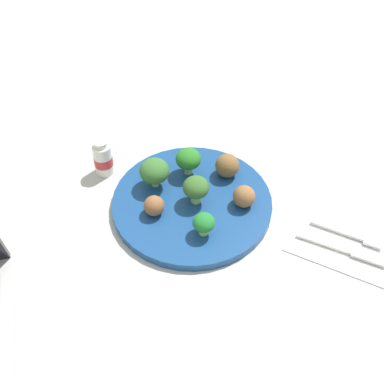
{
  "coord_description": "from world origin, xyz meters",
  "views": [
    {
      "loc": [
        0.2,
        -0.55,
        0.64
      ],
      "look_at": [
        0.0,
        0.0,
        0.04
      ],
      "focal_mm": 45.82,
      "sensor_mm": 36.0,
      "label": 1
    }
  ],
  "objects_px": {
    "napkin": "(343,242)",
    "meatball_back_left": "(244,196)",
    "plate": "(192,203)",
    "broccoli_floret_back_left": "(154,171)",
    "meatball_near_rim": "(154,206)",
    "meatball_front_right": "(227,166)",
    "broccoli_floret_center": "(195,190)",
    "fork": "(351,234)",
    "broccoli_floret_front_left": "(188,159)",
    "yogurt_bottle": "(103,159)",
    "knife": "(345,249)",
    "broccoli_floret_front_right": "(204,223)"
  },
  "relations": [
    {
      "from": "knife",
      "to": "fork",
      "type": "bearing_deg",
      "value": 82.63
    },
    {
      "from": "plate",
      "to": "meatball_front_right",
      "type": "height_order",
      "value": "meatball_front_right"
    },
    {
      "from": "napkin",
      "to": "meatball_back_left",
      "type": "bearing_deg",
      "value": 176.11
    },
    {
      "from": "broccoli_floret_front_right",
      "to": "meatball_front_right",
      "type": "bearing_deg",
      "value": 92.26
    },
    {
      "from": "broccoli_floret_front_right",
      "to": "meatball_back_left",
      "type": "distance_m",
      "value": 0.09
    },
    {
      "from": "fork",
      "to": "broccoli_floret_back_left",
      "type": "bearing_deg",
      "value": -177.52
    },
    {
      "from": "broccoli_floret_center",
      "to": "fork",
      "type": "relative_size",
      "value": 0.43
    },
    {
      "from": "meatball_back_left",
      "to": "broccoli_floret_back_left",
      "type": "bearing_deg",
      "value": -176.5
    },
    {
      "from": "plate",
      "to": "meatball_front_right",
      "type": "xyz_separation_m",
      "value": [
        0.04,
        0.08,
        0.03
      ]
    },
    {
      "from": "broccoli_floret_back_left",
      "to": "meatball_near_rim",
      "type": "bearing_deg",
      "value": -67.86
    },
    {
      "from": "plate",
      "to": "fork",
      "type": "distance_m",
      "value": 0.27
    },
    {
      "from": "napkin",
      "to": "knife",
      "type": "distance_m",
      "value": 0.02
    },
    {
      "from": "broccoli_floret_front_left",
      "to": "yogurt_bottle",
      "type": "height_order",
      "value": "yogurt_bottle"
    },
    {
      "from": "fork",
      "to": "yogurt_bottle",
      "type": "relative_size",
      "value": 1.64
    },
    {
      "from": "knife",
      "to": "broccoli_floret_front_right",
      "type": "bearing_deg",
      "value": -166.49
    },
    {
      "from": "broccoli_floret_front_left",
      "to": "broccoli_floret_front_right",
      "type": "bearing_deg",
      "value": -59.55
    },
    {
      "from": "yogurt_bottle",
      "to": "broccoli_floret_center",
      "type": "bearing_deg",
      "value": -9.11
    },
    {
      "from": "napkin",
      "to": "fork",
      "type": "height_order",
      "value": "fork"
    },
    {
      "from": "broccoli_floret_front_right",
      "to": "napkin",
      "type": "xyz_separation_m",
      "value": [
        0.22,
        0.07,
        -0.04
      ]
    },
    {
      "from": "broccoli_floret_back_left",
      "to": "meatball_near_rim",
      "type": "height_order",
      "value": "broccoli_floret_back_left"
    },
    {
      "from": "meatball_back_left",
      "to": "napkin",
      "type": "height_order",
      "value": "meatball_back_left"
    },
    {
      "from": "broccoli_floret_back_left",
      "to": "yogurt_bottle",
      "type": "height_order",
      "value": "yogurt_bottle"
    },
    {
      "from": "plate",
      "to": "yogurt_bottle",
      "type": "bearing_deg",
      "value": 172.04
    },
    {
      "from": "plate",
      "to": "yogurt_bottle",
      "type": "distance_m",
      "value": 0.19
    },
    {
      "from": "broccoli_floret_front_left",
      "to": "broccoli_floret_back_left",
      "type": "bearing_deg",
      "value": -131.4
    },
    {
      "from": "broccoli_floret_front_right",
      "to": "broccoli_floret_center",
      "type": "bearing_deg",
      "value": 122.03
    },
    {
      "from": "plate",
      "to": "napkin",
      "type": "bearing_deg",
      "value": 2.1
    },
    {
      "from": "meatball_near_rim",
      "to": "fork",
      "type": "relative_size",
      "value": 0.29
    },
    {
      "from": "broccoli_floret_back_left",
      "to": "meatball_near_rim",
      "type": "xyz_separation_m",
      "value": [
        0.03,
        -0.06,
        -0.02
      ]
    },
    {
      "from": "meatball_front_right",
      "to": "fork",
      "type": "distance_m",
      "value": 0.24
    },
    {
      "from": "broccoli_floret_front_left",
      "to": "fork",
      "type": "relative_size",
      "value": 0.43
    },
    {
      "from": "meatball_front_right",
      "to": "knife",
      "type": "bearing_deg",
      "value": -21.6
    },
    {
      "from": "broccoli_floret_front_left",
      "to": "knife",
      "type": "bearing_deg",
      "value": -13.41
    },
    {
      "from": "broccoli_floret_front_left",
      "to": "fork",
      "type": "bearing_deg",
      "value": -6.69
    },
    {
      "from": "napkin",
      "to": "yogurt_bottle",
      "type": "relative_size",
      "value": 2.3
    },
    {
      "from": "fork",
      "to": "broccoli_floret_center",
      "type": "bearing_deg",
      "value": -173.19
    },
    {
      "from": "broccoli_floret_back_left",
      "to": "broccoli_floret_center",
      "type": "distance_m",
      "value": 0.08
    },
    {
      "from": "meatball_front_right",
      "to": "napkin",
      "type": "distance_m",
      "value": 0.24
    },
    {
      "from": "plate",
      "to": "napkin",
      "type": "relative_size",
      "value": 1.65
    },
    {
      "from": "meatball_back_left",
      "to": "meatball_front_right",
      "type": "bearing_deg",
      "value": 129.05
    },
    {
      "from": "meatball_near_rim",
      "to": "broccoli_floret_front_left",
      "type": "bearing_deg",
      "value": 80.22
    },
    {
      "from": "broccoli_floret_front_left",
      "to": "knife",
      "type": "relative_size",
      "value": 0.36
    },
    {
      "from": "broccoli_floret_back_left",
      "to": "yogurt_bottle",
      "type": "distance_m",
      "value": 0.11
    },
    {
      "from": "meatball_near_rim",
      "to": "knife",
      "type": "relative_size",
      "value": 0.24
    },
    {
      "from": "napkin",
      "to": "yogurt_bottle",
      "type": "bearing_deg",
      "value": 177.92
    },
    {
      "from": "meatball_back_left",
      "to": "yogurt_bottle",
      "type": "distance_m",
      "value": 0.27
    },
    {
      "from": "broccoli_floret_center",
      "to": "knife",
      "type": "distance_m",
      "value": 0.26
    },
    {
      "from": "napkin",
      "to": "fork",
      "type": "bearing_deg",
      "value": 60.32
    },
    {
      "from": "knife",
      "to": "broccoli_floret_front_left",
      "type": "bearing_deg",
      "value": 166.59
    },
    {
      "from": "plate",
      "to": "knife",
      "type": "relative_size",
      "value": 1.92
    }
  ]
}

